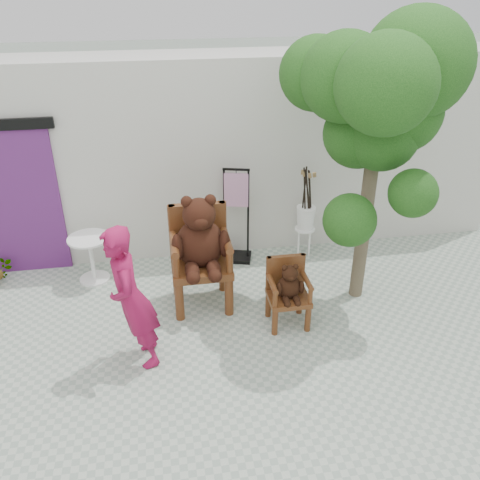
{
  "coord_description": "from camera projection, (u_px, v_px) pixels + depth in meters",
  "views": [
    {
      "loc": [
        -0.97,
        -4.51,
        4.1
      ],
      "look_at": [
        0.01,
        1.22,
        0.95
      ],
      "focal_mm": 38.0,
      "sensor_mm": 36.0,
      "label": 1
    }
  ],
  "objects": [
    {
      "name": "chair_small",
      "position": [
        288.0,
        287.0,
        6.39
      ],
      "size": [
        0.51,
        0.48,
        0.9
      ],
      "color": "#49250F",
      "rests_on": "ground"
    },
    {
      "name": "display_stand",
      "position": [
        236.0,
        226.0,
        7.78
      ],
      "size": [
        0.52,
        0.45,
        1.51
      ],
      "rotation": [
        0.0,
        0.0,
        -0.26
      ],
      "color": "black",
      "rests_on": "ground"
    },
    {
      "name": "chair_big",
      "position": [
        200.0,
        244.0,
        6.58
      ],
      "size": [
        0.78,
        0.85,
        1.61
      ],
      "color": "#49250F",
      "rests_on": "ground"
    },
    {
      "name": "tree",
      "position": [
        379.0,
        99.0,
        5.8
      ],
      "size": [
        2.04,
        1.99,
        3.76
      ],
      "rotation": [
        0.0,
        0.0,
        0.17
      ],
      "color": "#473B2A",
      "rests_on": "ground"
    },
    {
      "name": "back_wall",
      "position": [
        219.0,
        153.0,
        7.98
      ],
      "size": [
        9.0,
        1.0,
        3.0
      ],
      "primitive_type": "cube",
      "color": "beige",
      "rests_on": "ground"
    },
    {
      "name": "doorway",
      "position": [
        17.0,
        199.0,
        7.24
      ],
      "size": [
        1.4,
        0.11,
        2.33
      ],
      "color": "#5A2164",
      "rests_on": "ground"
    },
    {
      "name": "ground_plane",
      "position": [
        256.0,
        359.0,
        6.01
      ],
      "size": [
        60.0,
        60.0,
        0.0
      ],
      "primitive_type": "plane",
      "color": "#9FAA98",
      "rests_on": "ground"
    },
    {
      "name": "stool_bucket",
      "position": [
        306.0,
        217.0,
        7.92
      ],
      "size": [
        0.32,
        0.32,
        1.45
      ],
      "rotation": [
        0.0,
        0.0,
        -0.28
      ],
      "color": "white",
      "rests_on": "ground"
    },
    {
      "name": "person",
      "position": [
        132.0,
        299.0,
        5.57
      ],
      "size": [
        0.5,
        0.69,
        1.76
      ],
      "primitive_type": "imported",
      "rotation": [
        0.0,
        0.0,
        -1.44
      ],
      "color": "maroon",
      "rests_on": "ground"
    },
    {
      "name": "cafe_table",
      "position": [
        91.0,
        254.0,
        7.32
      ],
      "size": [
        0.6,
        0.6,
        0.7
      ],
      "rotation": [
        0.0,
        0.0,
        -0.0
      ],
      "color": "white",
      "rests_on": "ground"
    }
  ]
}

